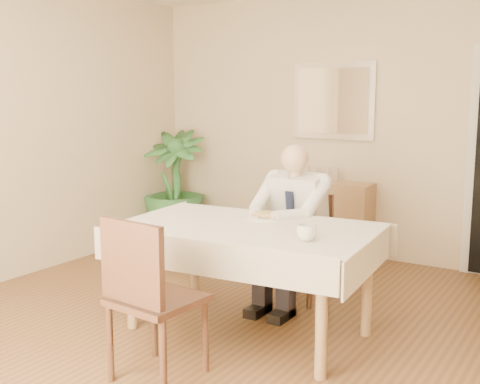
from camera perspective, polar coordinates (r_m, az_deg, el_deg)
The scene contains 16 objects.
room at distance 3.84m, azimuth -2.77°, elevation 4.42°, with size 5.00×5.02×2.60m.
mirror at distance 6.11m, azimuth 8.84°, elevation 8.54°, with size 0.86×0.04×0.76m.
dining_table at distance 4.07m, azimuth 0.71°, elevation -4.32°, with size 1.80×1.15×0.75m.
chair_far at distance 4.86m, azimuth 6.08°, elevation -4.53°, with size 0.41×0.41×0.84m.
chair_near at distance 3.43m, azimuth -8.80°, elevation -9.24°, with size 0.49×0.49×0.96m.
seated_man at distance 4.56m, azimuth 4.58°, elevation -2.52°, with size 0.48×0.72×1.24m.
plate at distance 4.25m, azimuth 2.31°, elevation -2.44°, with size 0.26×0.26×0.02m, color white.
food at distance 4.24m, azimuth 2.31°, elevation -2.15°, with size 0.14×0.14×0.06m, color olive.
knife at distance 4.17m, azimuth 2.38°, elevation -2.42°, with size 0.01×0.01×0.13m, color silver.
fork at distance 4.21m, azimuth 1.44°, elevation -2.30°, with size 0.01×0.01×0.13m, color silver.
coffee_mug at distance 3.65m, azimuth 6.36°, elevation -3.84°, with size 0.12×0.12×0.10m, color white.
sideboard at distance 6.10m, azimuth 8.01°, elevation -2.51°, with size 0.95×0.32×0.76m, color #9D7C4A.
photo_frame_left at distance 6.25m, azimuth 4.43°, elevation 2.02°, with size 0.10×0.02×0.14m, color silver.
photo_frame_center at distance 6.10m, azimuth 6.89°, elevation 1.80°, with size 0.10×0.02×0.14m, color silver.
photo_frame_right at distance 6.00m, azimuth 8.84°, elevation 1.62°, with size 0.10×0.02×0.14m, color silver.
potted_palm at distance 6.74m, azimuth -6.26°, elevation 0.65°, with size 0.68×0.68×1.22m, color #285C28.
Camera 1 is at (2.18, -3.15, 1.64)m, focal length 45.00 mm.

